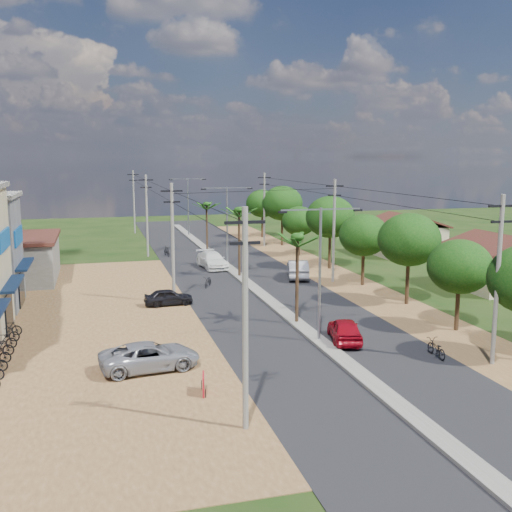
{
  "coord_description": "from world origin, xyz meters",
  "views": [
    {
      "loc": [
        -12.54,
        -32.03,
        10.86
      ],
      "look_at": [
        -0.13,
        13.73,
        3.0
      ],
      "focal_mm": 42.0,
      "sensor_mm": 36.0,
      "label": 1
    }
  ],
  "objects_px": {
    "car_red_near": "(345,330)",
    "car_silver_mid": "(298,269)",
    "car_white_far": "(212,261)",
    "car_parked_silver": "(150,357)",
    "car_parked_dark": "(169,297)",
    "roadside_sign": "(203,385)",
    "moto_rider_east": "(436,349)"
  },
  "relations": [
    {
      "from": "moto_rider_east",
      "to": "roadside_sign",
      "type": "xyz_separation_m",
      "value": [
        -13.2,
        -1.72,
        -0.02
      ]
    },
    {
      "from": "car_red_near",
      "to": "car_silver_mid",
      "type": "xyz_separation_m",
      "value": [
        3.5,
        18.61,
        0.11
      ]
    },
    {
      "from": "car_parked_dark",
      "to": "moto_rider_east",
      "type": "relative_size",
      "value": 1.9
    },
    {
      "from": "car_silver_mid",
      "to": "car_parked_dark",
      "type": "relative_size",
      "value": 1.4
    },
    {
      "from": "car_parked_dark",
      "to": "car_parked_silver",
      "type": "bearing_deg",
      "value": 166.39
    },
    {
      "from": "car_silver_mid",
      "to": "car_red_near",
      "type": "bearing_deg",
      "value": 94.59
    },
    {
      "from": "car_parked_silver",
      "to": "car_parked_dark",
      "type": "distance_m",
      "value": 13.65
    },
    {
      "from": "moto_rider_east",
      "to": "car_silver_mid",
      "type": "bearing_deg",
      "value": -86.42
    },
    {
      "from": "car_silver_mid",
      "to": "car_parked_silver",
      "type": "height_order",
      "value": "car_silver_mid"
    },
    {
      "from": "roadside_sign",
      "to": "car_silver_mid",
      "type": "bearing_deg",
      "value": 72.05
    },
    {
      "from": "car_parked_dark",
      "to": "roadside_sign",
      "type": "distance_m",
      "value": 17.26
    },
    {
      "from": "car_white_far",
      "to": "roadside_sign",
      "type": "xyz_separation_m",
      "value": [
        -6.5,
        -31.15,
        -0.31
      ]
    },
    {
      "from": "car_parked_dark",
      "to": "car_red_near",
      "type": "bearing_deg",
      "value": -144.86
    },
    {
      "from": "car_parked_dark",
      "to": "roadside_sign",
      "type": "bearing_deg",
      "value": 175.71
    },
    {
      "from": "car_silver_mid",
      "to": "moto_rider_east",
      "type": "bearing_deg",
      "value": 105.75
    },
    {
      "from": "car_parked_dark",
      "to": "roadside_sign",
      "type": "relative_size",
      "value": 3.15
    },
    {
      "from": "moto_rider_east",
      "to": "roadside_sign",
      "type": "height_order",
      "value": "moto_rider_east"
    },
    {
      "from": "roadside_sign",
      "to": "moto_rider_east",
      "type": "bearing_deg",
      "value": 17.67
    },
    {
      "from": "car_red_near",
      "to": "roadside_sign",
      "type": "height_order",
      "value": "car_red_near"
    },
    {
      "from": "car_parked_dark",
      "to": "car_white_far",
      "type": "bearing_deg",
      "value": -25.98
    },
    {
      "from": "car_parked_silver",
      "to": "roadside_sign",
      "type": "xyz_separation_m",
      "value": [
        2.1,
        -3.85,
        -0.24
      ]
    },
    {
      "from": "moto_rider_east",
      "to": "car_parked_dark",
      "type": "bearing_deg",
      "value": -47.65
    },
    {
      "from": "car_red_near",
      "to": "car_silver_mid",
      "type": "height_order",
      "value": "car_silver_mid"
    },
    {
      "from": "car_red_near",
      "to": "moto_rider_east",
      "type": "bearing_deg",
      "value": 147.91
    },
    {
      "from": "car_parked_dark",
      "to": "moto_rider_east",
      "type": "distance_m",
      "value": 20.06
    },
    {
      "from": "car_parked_silver",
      "to": "car_parked_dark",
      "type": "bearing_deg",
      "value": -18.46
    },
    {
      "from": "roadside_sign",
      "to": "car_parked_silver",
      "type": "bearing_deg",
      "value": 128.82
    },
    {
      "from": "car_white_far",
      "to": "car_silver_mid",
      "type": "bearing_deg",
      "value": -52.85
    },
    {
      "from": "car_silver_mid",
      "to": "car_white_far",
      "type": "xyz_separation_m",
      "value": [
        -6.5,
        6.91,
        -0.05
      ]
    },
    {
      "from": "car_white_far",
      "to": "car_parked_silver",
      "type": "height_order",
      "value": "car_white_far"
    },
    {
      "from": "car_red_near",
      "to": "roadside_sign",
      "type": "relative_size",
      "value": 3.69
    },
    {
      "from": "car_white_far",
      "to": "car_parked_dark",
      "type": "xyz_separation_m",
      "value": [
        -6.0,
        -13.9,
        -0.17
      ]
    }
  ]
}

